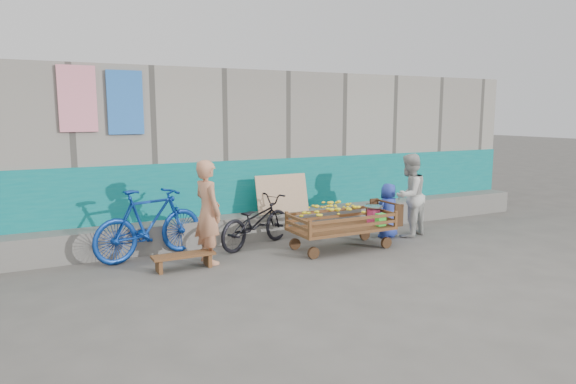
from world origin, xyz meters
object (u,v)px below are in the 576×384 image
bench (184,258)px  bicycle_blue (149,223)px  child (388,211)px  banana_cart (340,218)px  vendor_man (208,212)px  bicycle_dark (256,221)px  woman (409,195)px

bench → bicycle_blue: (-0.30, 0.80, 0.38)m
child → banana_cart: bearing=1.1°
bench → vendor_man: bearing=18.6°
bench → bicycle_dark: bicycle_dark is taller
bench → banana_cart: bearing=-1.9°
banana_cart → woman: (1.62, 0.20, 0.23)m
bicycle_blue → banana_cart: bearing=-123.4°
bicycle_blue → child: bearing=-114.7°
vendor_man → bicycle_blue: 1.01m
bench → bicycle_blue: bearing=110.7°
vendor_man → child: vendor_man is taller
bicycle_dark → bicycle_blue: size_ratio=0.89×
woman → bicycle_blue: size_ratio=0.83×
banana_cart → vendor_man: (-2.18, 0.23, 0.25)m
bench → bicycle_blue: size_ratio=0.49×
vendor_man → child: 3.41m
banana_cart → woman: bearing=7.2°
bench → bicycle_dark: bearing=26.3°
banana_cart → vendor_man: bearing=174.0°
child → bicycle_blue: 4.17m
bench → bicycle_dark: 1.63m
bench → vendor_man: size_ratio=0.58×
child → bicycle_dark: child is taller
banana_cart → bicycle_dark: bearing=145.4°
vendor_man → banana_cart: bearing=-106.5°
bicycle_dark → bicycle_blue: (-1.75, 0.09, 0.12)m
banana_cart → vendor_man: 2.20m
banana_cart → bench: (-2.60, 0.09, -0.37)m
vendor_man → child: bearing=-99.4°
bicycle_dark → vendor_man: bearing=94.6°
bench → woman: (4.22, 0.12, 0.59)m
bicycle_dark → bicycle_blue: bicycle_blue is taller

